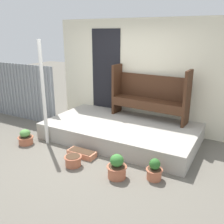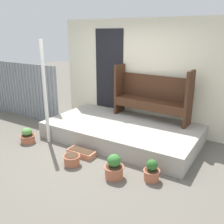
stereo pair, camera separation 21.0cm
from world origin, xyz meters
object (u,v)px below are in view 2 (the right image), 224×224
(flower_pot_left, at_px, (27,136))
(flower_pot_middle, at_px, (72,159))
(bench, at_px, (152,94))
(planter_box_rect, at_px, (81,153))
(support_post, at_px, (45,94))
(flower_pot_right, at_px, (114,168))
(flower_pot_far_right, at_px, (152,171))

(flower_pot_left, relative_size, flower_pot_middle, 1.05)
(bench, distance_m, planter_box_rect, 2.10)
(support_post, height_order, flower_pot_middle, support_post)
(flower_pot_right, xyz_separation_m, flower_pot_far_right, (0.55, 0.25, -0.02))
(bench, height_order, flower_pot_right, bench)
(flower_pot_middle, height_order, flower_pot_far_right, flower_pot_far_right)
(flower_pot_middle, distance_m, planter_box_rect, 0.38)
(support_post, relative_size, bench, 1.19)
(flower_pot_right, bearing_deg, flower_pot_middle, -177.12)
(flower_pot_far_right, distance_m, planter_box_rect, 1.50)
(flower_pot_left, bearing_deg, support_post, 36.07)
(support_post, height_order, flower_pot_left, support_post)
(flower_pot_middle, bearing_deg, flower_pot_far_right, 11.67)
(planter_box_rect, bearing_deg, flower_pot_middle, -78.30)
(bench, relative_size, flower_pot_middle, 5.68)
(flower_pot_left, relative_size, flower_pot_far_right, 0.91)
(planter_box_rect, bearing_deg, flower_pot_right, -19.14)
(flower_pot_left, bearing_deg, flower_pot_far_right, 1.03)
(bench, height_order, flower_pot_far_right, bench)
(bench, bearing_deg, flower_pot_right, -79.29)
(bench, distance_m, flower_pot_far_right, 2.18)
(flower_pot_right, bearing_deg, planter_box_rect, 160.86)
(support_post, distance_m, flower_pot_far_right, 2.67)
(flower_pot_far_right, bearing_deg, flower_pot_left, -178.97)
(flower_pot_left, distance_m, flower_pot_middle, 1.47)
(flower_pot_far_right, bearing_deg, flower_pot_right, -155.81)
(flower_pot_far_right, bearing_deg, support_post, 175.11)
(flower_pot_far_right, xyz_separation_m, planter_box_rect, (-1.49, 0.08, -0.10))
(bench, xyz_separation_m, flower_pot_left, (-2.04, -1.91, -0.80))
(support_post, distance_m, flower_pot_left, 1.04)
(flower_pot_left, distance_m, flower_pot_right, 2.32)
(flower_pot_left, bearing_deg, flower_pot_right, -4.90)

